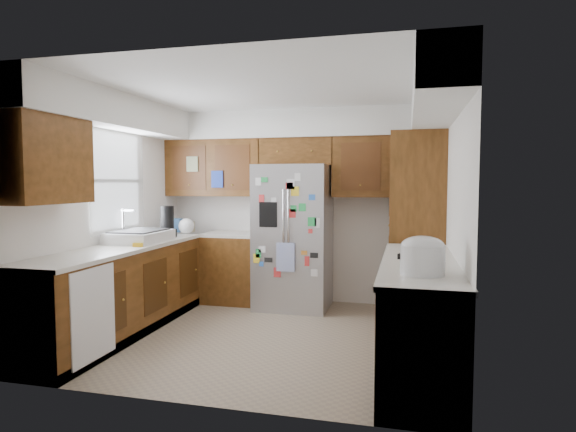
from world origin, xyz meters
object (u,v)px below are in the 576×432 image
object	(u,v)px
fridge	(293,237)
rice_cooker	(422,254)
paper_towel	(423,255)
pantry	(417,226)

from	to	relation	value
fridge	rice_cooker	size ratio (longest dim) A/B	5.52
fridge	paper_towel	size ratio (longest dim) A/B	6.88
fridge	rice_cooker	world-z (taller)	fridge
pantry	rice_cooker	distance (m)	2.25
rice_cooker	fridge	bearing A→B (deg)	123.09
fridge	paper_towel	distance (m)	2.69
rice_cooker	paper_towel	world-z (taller)	rice_cooker
fridge	paper_towel	bearing A→B (deg)	-55.81
pantry	fridge	xyz separation A→B (m)	(-1.50, 0.05, -0.17)
paper_towel	rice_cooker	bearing A→B (deg)	-96.10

